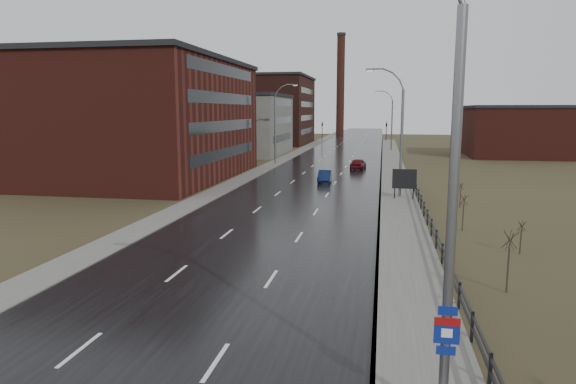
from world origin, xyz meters
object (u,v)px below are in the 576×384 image
at_px(car_near, 325,177).
at_px(car_far, 358,164).
at_px(billboard, 404,180).
at_px(streetlight_main, 439,184).

height_order(car_near, car_far, car_far).
distance_m(billboard, car_far, 23.30).
relative_size(streetlight_main, billboard, 4.42).
bearing_deg(car_near, streetlight_main, -82.74).
distance_m(car_near, car_far, 13.26).
bearing_deg(car_far, billboard, 108.55).
distance_m(streetlight_main, car_far, 55.74).
bearing_deg(car_far, car_near, 83.34).
bearing_deg(streetlight_main, car_near, 99.79).
bearing_deg(billboard, streetlight_main, -91.10).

